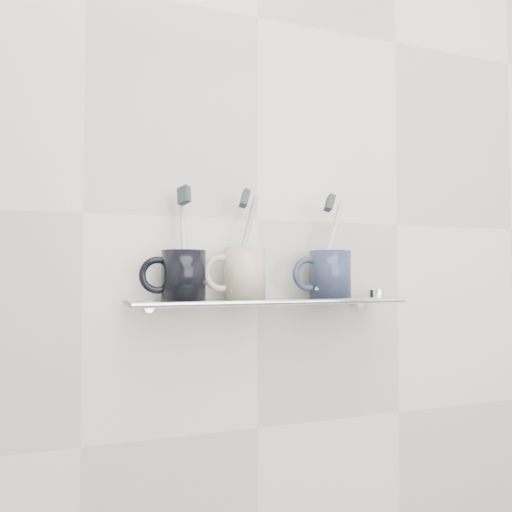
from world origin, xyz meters
name	(u,v)px	position (x,y,z in m)	size (l,w,h in m)	color
wall_back	(258,220)	(0.00, 1.10, 1.25)	(2.50, 2.50, 0.00)	silver
shelf_glass	(269,301)	(0.00, 1.04, 1.10)	(0.50, 0.12, 0.01)	silver
shelf_rail	(281,302)	(0.00, 0.98, 1.10)	(0.01, 0.01, 0.50)	silver
bracket_left	(148,308)	(-0.21, 1.09, 1.09)	(0.02, 0.02, 0.03)	silver
bracket_right	(357,303)	(0.21, 1.09, 1.09)	(0.02, 0.02, 0.03)	silver
mug_left	(184,275)	(-0.16, 1.04, 1.14)	(0.08, 0.08, 0.09)	black
mug_left_handle	(158,275)	(-0.20, 1.04, 1.14)	(0.06, 0.06, 0.01)	black
toothbrush_left	(184,241)	(-0.16, 1.04, 1.20)	(0.01, 0.01, 0.19)	silver
bristles_left	(184,195)	(-0.16, 1.04, 1.28)	(0.01, 0.02, 0.03)	#30373C
mug_center	(245,273)	(-0.05, 1.04, 1.15)	(0.07, 0.07, 0.09)	beige
mug_center_handle	(222,273)	(-0.09, 1.04, 1.15)	(0.07, 0.07, 0.01)	beige
toothbrush_center	(245,243)	(-0.05, 1.04, 1.20)	(0.01, 0.01, 0.19)	#9A9EB7
bristles_center	(245,198)	(-0.05, 1.04, 1.28)	(0.01, 0.02, 0.03)	#30373C
mug_right	(330,274)	(0.13, 1.04, 1.14)	(0.08, 0.08, 0.09)	#1B203D
mug_right_handle	(309,274)	(0.08, 1.04, 1.14)	(0.07, 0.07, 0.01)	#1B203D
toothbrush_right	(330,244)	(0.13, 1.04, 1.20)	(0.01, 0.01, 0.19)	silver
bristles_right	(330,203)	(0.13, 1.04, 1.28)	(0.01, 0.02, 0.03)	#30373C
chrome_cap	(376,293)	(0.23, 1.04, 1.11)	(0.03, 0.03, 0.01)	silver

